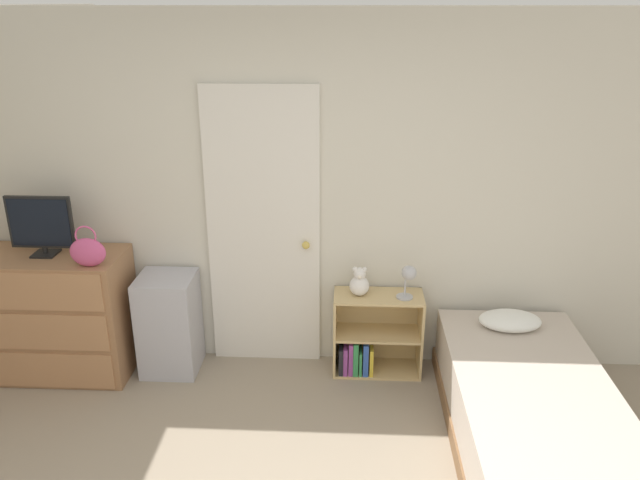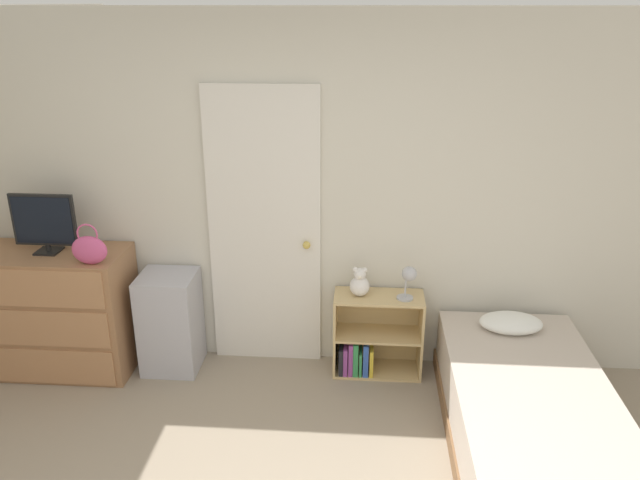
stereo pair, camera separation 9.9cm
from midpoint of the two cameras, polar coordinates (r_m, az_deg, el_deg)
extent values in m
cube|color=beige|center=(4.43, -1.74, 3.93)|extent=(10.00, 0.06, 2.55)
cube|color=silver|center=(4.48, -4.46, 0.85)|extent=(0.81, 0.04, 2.07)
sphere|color=gold|center=(4.43, -0.60, -0.48)|extent=(0.06, 0.06, 0.06)
cube|color=#996B47|center=(4.94, -22.39, -6.02)|extent=(1.08, 0.51, 0.92)
cube|color=#AB774F|center=(4.88, -23.22, -10.58)|extent=(0.99, 0.01, 0.27)
cube|color=#AB774F|center=(4.74, -23.74, -7.42)|extent=(0.99, 0.01, 0.27)
cube|color=#AB774F|center=(4.61, -24.29, -4.07)|extent=(0.99, 0.01, 0.27)
cube|color=black|center=(4.76, -23.00, -0.93)|extent=(0.16, 0.16, 0.01)
cylinder|color=black|center=(4.75, -23.04, -0.63)|extent=(0.04, 0.04, 0.04)
cube|color=black|center=(4.69, -23.39, 1.70)|extent=(0.45, 0.02, 0.37)
cube|color=black|center=(4.67, -23.47, 1.65)|extent=(0.42, 0.01, 0.33)
ellipsoid|color=#C64C7F|center=(4.41, -19.73, -0.88)|extent=(0.24, 0.10, 0.20)
torus|color=#C64C7F|center=(4.37, -19.91, 0.51)|extent=(0.14, 0.01, 0.14)
cube|color=#ADADB7|center=(4.73, -12.92, -7.31)|extent=(0.40, 0.39, 0.74)
cube|color=tan|center=(4.61, 2.02, -8.44)|extent=(0.02, 0.29, 0.62)
cube|color=tan|center=(4.63, 9.81, -8.61)|extent=(0.02, 0.29, 0.62)
cube|color=tan|center=(4.77, 5.79, -11.68)|extent=(0.60, 0.29, 0.02)
cube|color=tan|center=(4.61, 5.92, -8.55)|extent=(0.60, 0.29, 0.02)
cube|color=tan|center=(4.47, 6.07, -5.21)|extent=(0.60, 0.29, 0.02)
cube|color=tan|center=(4.73, 5.89, -7.71)|extent=(0.64, 0.01, 0.62)
cube|color=black|center=(4.67, 2.57, -10.69)|extent=(0.03, 0.19, 0.21)
cube|color=#8C3F8C|center=(4.68, 2.99, -10.55)|extent=(0.03, 0.23, 0.21)
cube|color=#8C3F8C|center=(4.67, 3.47, -10.35)|extent=(0.03, 0.23, 0.26)
cube|color=#338C4C|center=(4.67, 3.92, -10.30)|extent=(0.04, 0.24, 0.26)
cube|color=#338C4C|center=(4.66, 4.35, -10.94)|extent=(0.02, 0.16, 0.18)
cube|color=#3359B2|center=(4.65, 4.82, -10.54)|extent=(0.04, 0.18, 0.25)
cube|color=gold|center=(4.67, 5.34, -10.77)|extent=(0.03, 0.18, 0.21)
sphere|color=silver|center=(4.44, 4.28, -4.24)|extent=(0.14, 0.14, 0.14)
sphere|color=silver|center=(4.40, 4.32, -3.13)|extent=(0.09, 0.09, 0.09)
sphere|color=silver|center=(4.36, 4.31, -3.41)|extent=(0.03, 0.03, 0.03)
sphere|color=silver|center=(4.38, 3.90, -2.73)|extent=(0.04, 0.04, 0.04)
sphere|color=silver|center=(4.38, 4.76, -2.75)|extent=(0.04, 0.04, 0.04)
cylinder|color=#B2B2B7|center=(4.45, 8.40, -5.25)|extent=(0.12, 0.12, 0.01)
cylinder|color=#B2B2B7|center=(4.42, 8.45, -4.28)|extent=(0.01, 0.01, 0.15)
sphere|color=#B2B2B7|center=(4.36, 8.82, -3.08)|extent=(0.11, 0.11, 0.11)
cube|color=brown|center=(4.20, 19.07, -17.10)|extent=(0.95, 1.94, 0.12)
cube|color=beige|center=(4.07, 19.46, -14.56)|extent=(0.92, 1.88, 0.34)
ellipsoid|color=white|center=(4.53, 17.66, -7.23)|extent=(0.43, 0.28, 0.12)
camera|label=1|loc=(0.05, -89.33, 0.26)|focal=35.00mm
camera|label=2|loc=(0.05, 90.67, -0.26)|focal=35.00mm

